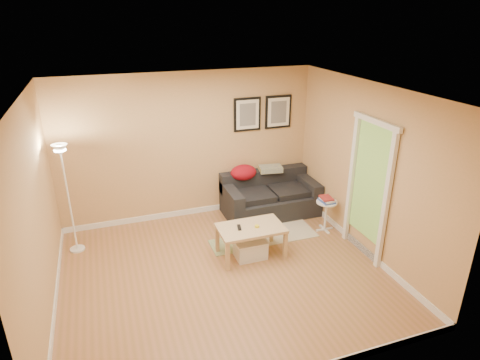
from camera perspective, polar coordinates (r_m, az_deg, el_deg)
The scene contains 24 objects.
floor at distance 6.08m, azimuth -2.31°, elevation -12.81°, with size 4.50×4.50×0.00m, color #A46C46.
ceiling at distance 5.04m, azimuth -2.78°, elevation 12.08°, with size 4.50×4.50×0.00m, color white.
wall_back at distance 7.24m, azimuth -7.15°, elevation 4.57°, with size 4.50×4.50×0.00m, color tan.
wall_front at distance 3.80m, azimuth 6.53°, elevation -13.23°, with size 4.50×4.50×0.00m, color tan.
wall_left at distance 5.31m, azimuth -26.52°, elevation -4.65°, with size 4.00×4.00×0.00m, color tan.
wall_right at distance 6.39m, azimuth 17.16°, elevation 1.24°, with size 4.00×4.00×0.00m, color tan.
baseboard_back at distance 7.71m, azimuth -6.69°, elevation -4.32°, with size 4.50×0.02×0.10m, color white.
baseboard_left at distance 5.94m, azimuth -24.28°, elevation -15.47°, with size 0.02×4.00×0.10m, color white.
baseboard_right at distance 6.92m, azimuth 15.91°, elevation -8.46°, with size 0.02×4.00×0.10m, color white.
sofa at distance 7.56m, azimuth 4.25°, elevation -2.07°, with size 1.70×0.90×0.75m, color black, non-canonical shape.
red_throw at distance 7.49m, azimuth 0.49°, elevation 1.05°, with size 0.48×0.36×0.28m, color maroon, non-canonical shape.
plaid_throw at distance 7.66m, azimuth 4.25°, elevation 1.57°, with size 0.42×0.26×0.10m, color #CBC776, non-canonical shape.
framed_print_left at distance 7.37m, azimuth 1.02°, elevation 9.11°, with size 0.50×0.04×0.60m, color black, non-canonical shape.
framed_print_right at distance 7.60m, azimuth 5.33°, elevation 9.41°, with size 0.50×0.04×0.60m, color black, non-canonical shape.
area_rug at distance 7.14m, azimuth 4.91°, elevation -6.99°, with size 1.25×0.85×0.01m, color beige.
green_runner at distance 6.72m, azimuth -1.03°, elevation -8.94°, with size 0.70×0.50×0.01m, color #668C4C.
coffee_table at distance 6.34m, azimuth 1.50°, elevation -8.49°, with size 0.99×0.60×0.49m, color tan, non-canonical shape.
remote_control at distance 6.18m, azimuth -0.11°, elevation -6.60°, with size 0.05×0.16×0.02m, color black.
tape_roll at distance 6.20m, azimuth 2.36°, elevation -6.45°, with size 0.07×0.07×0.03m, color yellow.
storage_bin at distance 6.35m, azimuth 1.45°, elevation -9.51°, with size 0.48×0.35×0.29m, color white, non-canonical shape.
side_table at distance 7.16m, azimuth 11.80°, elevation -4.91°, with size 0.35×0.35×0.54m, color white, non-canonical shape.
book_stack at distance 7.03m, azimuth 11.97°, elevation -2.64°, with size 0.20×0.27×0.08m, color #3651A2, non-canonical shape.
floor_lamp at distance 6.71m, azimuth -22.63°, elevation -2.90°, with size 0.23×0.23×1.75m, color white, non-canonical shape.
doorway at distance 6.35m, azimuth 17.29°, elevation -1.59°, with size 0.12×1.01×2.13m, color white, non-canonical shape.
Camera 1 is at (-1.41, -4.75, 3.51)m, focal length 30.71 mm.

